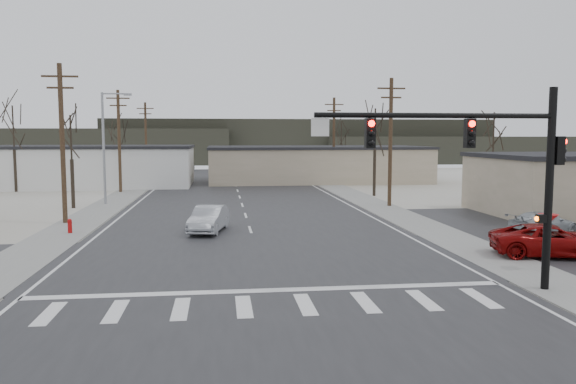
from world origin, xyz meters
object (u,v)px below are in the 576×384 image
at_px(car_parked_silver, 543,224).
at_px(car_far_b, 185,167).
at_px(sedan_crossing, 209,219).
at_px(car_parked_red, 551,241).
at_px(fire_hydrant, 70,226).
at_px(car_far_a, 268,170).
at_px(traffic_signal_mast, 499,160).

bearing_deg(car_parked_silver, car_far_b, -1.32).
relative_size(sedan_crossing, car_parked_red, 0.85).
bearing_deg(fire_hydrant, car_parked_red, -21.00).
distance_m(car_far_a, car_parked_silver, 48.55).
height_order(car_far_a, car_parked_silver, car_far_a).
relative_size(traffic_signal_mast, fire_hydrant, 10.29).
height_order(traffic_signal_mast, sedan_crossing, traffic_signal_mast).
distance_m(traffic_signal_mast, car_parked_silver, 13.81).
height_order(car_far_a, car_parked_red, car_far_a).
relative_size(car_far_a, car_parked_red, 1.11).
bearing_deg(car_far_b, traffic_signal_mast, -54.17).
xyz_separation_m(sedan_crossing, car_parked_silver, (18.45, -3.37, -0.10)).
distance_m(fire_hydrant, car_parked_silver, 26.53).
xyz_separation_m(traffic_signal_mast, fire_hydrant, (-18.09, 14.20, -4.22)).
xyz_separation_m(traffic_signal_mast, car_far_a, (-3.15, 57.62, -3.78)).
bearing_deg(sedan_crossing, traffic_signal_mast, -41.41).
relative_size(traffic_signal_mast, car_far_a, 1.53).
bearing_deg(traffic_signal_mast, fire_hydrant, 141.87).
bearing_deg(car_parked_silver, car_parked_red, 129.44).
relative_size(car_far_a, car_far_b, 1.43).
bearing_deg(traffic_signal_mast, sedan_crossing, 126.74).
distance_m(car_far_b, car_parked_red, 69.11).
bearing_deg(car_parked_red, traffic_signal_mast, 147.03).
height_order(fire_hydrant, car_far_b, car_far_b).
relative_size(traffic_signal_mast, car_parked_silver, 1.99).
distance_m(fire_hydrant, car_far_a, 45.91).
distance_m(fire_hydrant, car_parked_red, 25.12).
relative_size(sedan_crossing, car_far_b, 1.10).
distance_m(traffic_signal_mast, car_far_b, 72.90).
xyz_separation_m(traffic_signal_mast, car_parked_silver, (8.16, 10.41, -3.99)).
height_order(fire_hydrant, car_far_a, car_far_a).
distance_m(car_far_b, car_parked_silver, 65.10).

